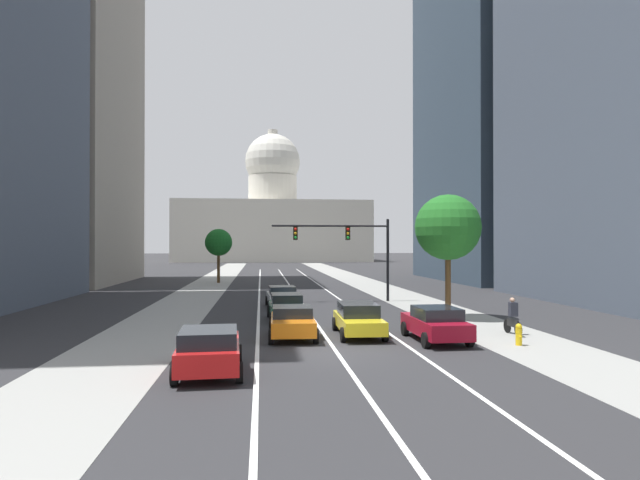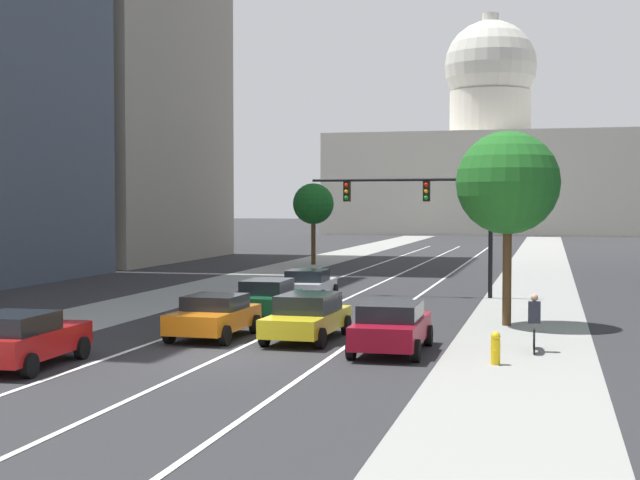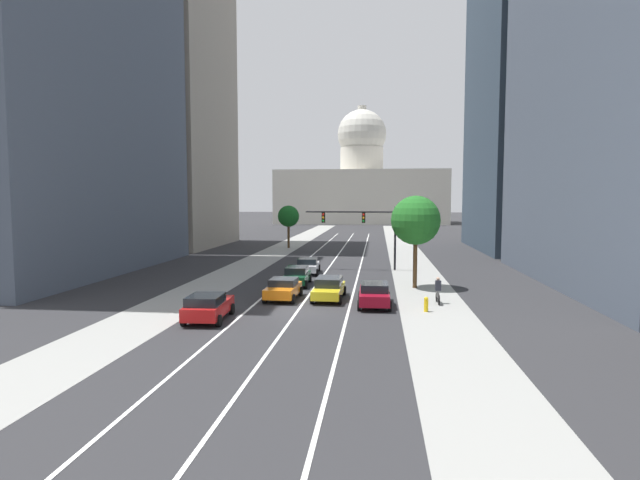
{
  "view_description": "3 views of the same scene",
  "coord_description": "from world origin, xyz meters",
  "px_view_note": "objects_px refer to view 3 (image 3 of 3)",
  "views": [
    {
      "loc": [
        -2.91,
        -20.48,
        4.17
      ],
      "look_at": [
        2.11,
        25.41,
        4.56
      ],
      "focal_mm": 30.31,
      "sensor_mm": 36.0,
      "label": 1
    },
    {
      "loc": [
        9.09,
        -24.21,
        4.38
      ],
      "look_at": [
        -0.84,
        14.87,
        2.78
      ],
      "focal_mm": 51.02,
      "sensor_mm": 36.0,
      "label": 2
    },
    {
      "loc": [
        4.76,
        -29.48,
        6.71
      ],
      "look_at": [
        -1.1,
        21.48,
        2.58
      ],
      "focal_mm": 28.32,
      "sensor_mm": 36.0,
      "label": 3
    }
  ],
  "objects_px": {
    "car_white": "(308,266)",
    "car_orange": "(283,288)",
    "fire_hydrant": "(426,304)",
    "car_red": "(208,306)",
    "cyclist": "(438,291)",
    "traffic_signal_mast": "(365,224)",
    "car_crimson": "(374,294)",
    "car_green": "(297,275)",
    "car_yellow": "(329,288)",
    "capitol_building": "(361,187)",
    "street_tree_mid_left": "(289,216)",
    "street_tree_mid_right": "(416,221)"
  },
  "relations": [
    {
      "from": "car_yellow",
      "to": "car_green",
      "type": "distance_m",
      "value": 6.12
    },
    {
      "from": "car_green",
      "to": "cyclist",
      "type": "distance_m",
      "value": 11.77
    },
    {
      "from": "traffic_signal_mast",
      "to": "car_orange",
      "type": "bearing_deg",
      "value": -108.66
    },
    {
      "from": "car_green",
      "to": "street_tree_mid_right",
      "type": "relative_size",
      "value": 0.62
    },
    {
      "from": "car_red",
      "to": "fire_hydrant",
      "type": "xyz_separation_m",
      "value": [
        12.24,
        3.59,
        -0.33
      ]
    },
    {
      "from": "car_white",
      "to": "car_orange",
      "type": "distance_m",
      "value": 11.91
    },
    {
      "from": "car_green",
      "to": "street_tree_mid_left",
      "type": "relative_size",
      "value": 0.74
    },
    {
      "from": "car_green",
      "to": "street_tree_mid_right",
      "type": "bearing_deg",
      "value": -92.79
    },
    {
      "from": "car_red",
      "to": "street_tree_mid_left",
      "type": "distance_m",
      "value": 42.28
    },
    {
      "from": "car_yellow",
      "to": "fire_hydrant",
      "type": "distance_m",
      "value": 6.91
    },
    {
      "from": "car_crimson",
      "to": "car_orange",
      "type": "bearing_deg",
      "value": 76.14
    },
    {
      "from": "car_white",
      "to": "car_crimson",
      "type": "bearing_deg",
      "value": -157.86
    },
    {
      "from": "car_red",
      "to": "cyclist",
      "type": "bearing_deg",
      "value": -67.95
    },
    {
      "from": "car_crimson",
      "to": "fire_hydrant",
      "type": "xyz_separation_m",
      "value": [
        3.1,
        -1.34,
        -0.31
      ]
    },
    {
      "from": "car_orange",
      "to": "cyclist",
      "type": "relative_size",
      "value": 2.39
    },
    {
      "from": "car_red",
      "to": "car_orange",
      "type": "distance_m",
      "value": 7.03
    },
    {
      "from": "car_green",
      "to": "fire_hydrant",
      "type": "height_order",
      "value": "car_green"
    },
    {
      "from": "car_crimson",
      "to": "traffic_signal_mast",
      "type": "bearing_deg",
      "value": 2.74
    },
    {
      "from": "traffic_signal_mast",
      "to": "capitol_building",
      "type": "bearing_deg",
      "value": 92.07
    },
    {
      "from": "capitol_building",
      "to": "car_yellow",
      "type": "distance_m",
      "value": 113.2
    },
    {
      "from": "car_white",
      "to": "fire_hydrant",
      "type": "height_order",
      "value": "car_white"
    },
    {
      "from": "car_red",
      "to": "car_green",
      "type": "distance_m",
      "value": 12.41
    },
    {
      "from": "street_tree_mid_right",
      "to": "cyclist",
      "type": "bearing_deg",
      "value": -79.47
    },
    {
      "from": "fire_hydrant",
      "to": "car_white",
      "type": "bearing_deg",
      "value": 122.11
    },
    {
      "from": "traffic_signal_mast",
      "to": "car_red",
      "type": "bearing_deg",
      "value": -110.81
    },
    {
      "from": "street_tree_mid_left",
      "to": "cyclist",
      "type": "bearing_deg",
      "value": -65.75
    },
    {
      "from": "capitol_building",
      "to": "street_tree_mid_right",
      "type": "distance_m",
      "value": 108.09
    },
    {
      "from": "car_yellow",
      "to": "car_white",
      "type": "bearing_deg",
      "value": 16.22
    },
    {
      "from": "car_red",
      "to": "street_tree_mid_right",
      "type": "relative_size",
      "value": 0.62
    },
    {
      "from": "car_orange",
      "to": "cyclist",
      "type": "xyz_separation_m",
      "value": [
        10.18,
        -0.21,
        0.11
      ]
    },
    {
      "from": "street_tree_mid_right",
      "to": "street_tree_mid_left",
      "type": "bearing_deg",
      "value": 116.58
    },
    {
      "from": "car_crimson",
      "to": "fire_hydrant",
      "type": "distance_m",
      "value": 3.39
    },
    {
      "from": "car_crimson",
      "to": "car_green",
      "type": "xyz_separation_m",
      "value": [
        -6.1,
        7.11,
        -0.01
      ]
    },
    {
      "from": "car_yellow",
      "to": "car_red",
      "type": "relative_size",
      "value": 1.09
    },
    {
      "from": "car_orange",
      "to": "street_tree_mid_left",
      "type": "height_order",
      "value": "street_tree_mid_left"
    },
    {
      "from": "car_crimson",
      "to": "street_tree_mid_left",
      "type": "bearing_deg",
      "value": 17.22
    },
    {
      "from": "car_white",
      "to": "fire_hydrant",
      "type": "relative_size",
      "value": 4.79
    },
    {
      "from": "car_red",
      "to": "traffic_signal_mast",
      "type": "bearing_deg",
      "value": -23.6
    },
    {
      "from": "car_orange",
      "to": "cyclist",
      "type": "bearing_deg",
      "value": -90.0
    },
    {
      "from": "car_red",
      "to": "traffic_signal_mast",
      "type": "relative_size",
      "value": 0.5
    },
    {
      "from": "capitol_building",
      "to": "car_green",
      "type": "distance_m",
      "value": 107.92
    },
    {
      "from": "capitol_building",
      "to": "street_tree_mid_left",
      "type": "bearing_deg",
      "value": -95.54
    },
    {
      "from": "car_green",
      "to": "car_orange",
      "type": "relative_size",
      "value": 1.06
    },
    {
      "from": "car_red",
      "to": "street_tree_mid_right",
      "type": "distance_m",
      "value": 17.51
    },
    {
      "from": "car_orange",
      "to": "fire_hydrant",
      "type": "xyz_separation_m",
      "value": [
        9.2,
        -2.75,
        -0.28
      ]
    },
    {
      "from": "car_white",
      "to": "cyclist",
      "type": "xyz_separation_m",
      "value": [
        10.18,
        -12.12,
        0.11
      ]
    },
    {
      "from": "car_orange",
      "to": "fire_hydrant",
      "type": "height_order",
      "value": "car_orange"
    },
    {
      "from": "car_white",
      "to": "car_orange",
      "type": "bearing_deg",
      "value": 177.53
    },
    {
      "from": "car_yellow",
      "to": "car_red",
      "type": "height_order",
      "value": "car_red"
    },
    {
      "from": "traffic_signal_mast",
      "to": "fire_hydrant",
      "type": "height_order",
      "value": "traffic_signal_mast"
    }
  ]
}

